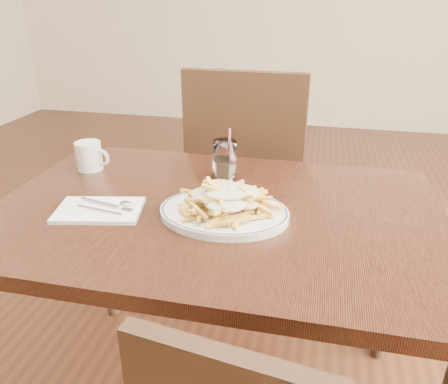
% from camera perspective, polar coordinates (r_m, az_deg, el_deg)
% --- Properties ---
extents(table, '(1.20, 0.80, 0.75)m').
position_cam_1_polar(table, '(1.21, -1.11, -5.32)').
color(table, black).
rests_on(table, ground).
extents(chair_far, '(0.48, 0.48, 1.02)m').
position_cam_1_polar(chair_far, '(1.86, 3.13, 2.56)').
color(chair_far, black).
rests_on(chair_far, ground).
extents(fries_plate, '(0.37, 0.33, 0.02)m').
position_cam_1_polar(fries_plate, '(1.12, 0.00, -2.70)').
color(fries_plate, silver).
rests_on(fries_plate, table).
extents(loaded_fries, '(0.25, 0.20, 0.07)m').
position_cam_1_polar(loaded_fries, '(1.10, 0.00, -0.44)').
color(loaded_fries, gold).
rests_on(loaded_fries, fries_plate).
extents(napkin, '(0.24, 0.18, 0.01)m').
position_cam_1_polar(napkin, '(1.20, -15.98, -2.29)').
color(napkin, white).
rests_on(napkin, table).
extents(cutlery, '(0.17, 0.08, 0.01)m').
position_cam_1_polar(cutlery, '(1.20, -15.92, -1.82)').
color(cutlery, silver).
rests_on(cutlery, napkin).
extents(water_glass, '(0.07, 0.07, 0.16)m').
position_cam_1_polar(water_glass, '(1.35, 0.08, 3.97)').
color(water_glass, white).
rests_on(water_glass, table).
extents(coffee_mug, '(0.12, 0.08, 0.09)m').
position_cam_1_polar(coffee_mug, '(1.48, -17.14, 4.52)').
color(coffee_mug, silver).
rests_on(coffee_mug, table).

